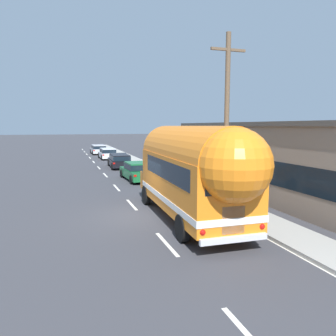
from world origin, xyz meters
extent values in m
plane|color=#38383D|center=(0.00, 0.00, 0.00)|extent=(300.00, 300.00, 0.00)
cube|color=silver|center=(0.00, -3.84, 0.00)|extent=(0.14, 2.40, 0.01)
cube|color=silver|center=(0.00, 2.16, 0.00)|extent=(0.14, 2.40, 0.01)
cube|color=silver|center=(0.00, 7.10, 0.00)|extent=(0.14, 2.40, 0.01)
cube|color=silver|center=(0.00, 12.99, 0.00)|extent=(0.14, 2.40, 0.01)
cube|color=silver|center=(0.00, 18.05, 0.00)|extent=(0.14, 2.40, 0.01)
cube|color=silver|center=(0.00, 23.55, 0.00)|extent=(0.14, 2.40, 0.01)
cube|color=silver|center=(0.00, 28.71, 0.00)|extent=(0.14, 2.40, 0.01)
cube|color=silver|center=(0.00, 34.16, 0.00)|extent=(0.14, 2.40, 0.01)
cube|color=silver|center=(0.00, 39.05, 0.00)|extent=(0.14, 2.40, 0.01)
cube|color=silver|center=(0.00, 44.24, 0.00)|extent=(0.14, 2.40, 0.01)
cube|color=silver|center=(3.69, 12.00, 0.00)|extent=(0.12, 80.00, 0.01)
cube|color=#9E9B93|center=(4.65, 10.00, 0.07)|extent=(1.92, 90.00, 0.15)
cube|color=gray|center=(10.65, 1.76, 2.05)|extent=(8.17, 20.18, 4.10)
cube|color=#4C4742|center=(10.65, 1.76, 4.22)|extent=(8.47, 20.48, 0.24)
cube|color=black|center=(6.59, 1.76, 1.80)|extent=(0.08, 18.18, 1.20)
cylinder|color=brown|center=(4.29, -0.05, 4.25)|extent=(0.24, 0.24, 8.50)
cube|color=brown|center=(4.29, -0.05, 7.70)|extent=(1.80, 0.12, 0.12)
cube|color=orange|center=(1.83, -1.53, 1.75)|extent=(2.72, 7.86, 2.30)
cylinder|color=orange|center=(1.83, -1.53, 2.90)|extent=(2.66, 7.76, 2.45)
sphere|color=orange|center=(1.72, -5.37, 2.90)|extent=(2.40, 2.40, 2.40)
cube|color=orange|center=(1.95, 3.02, 1.07)|extent=(2.30, 1.36, 0.95)
cube|color=white|center=(1.83, -1.53, 1.10)|extent=(2.76, 7.90, 0.24)
cube|color=black|center=(1.82, -1.83, 2.35)|extent=(2.70, 6.07, 0.76)
cube|color=black|center=(1.72, -5.38, 2.40)|extent=(2.00, 0.14, 0.84)
cube|color=white|center=(1.72, -5.39, 1.15)|extent=(0.80, 0.08, 0.90)
cube|color=silver|center=(1.72, -5.48, 0.55)|extent=(2.34, 0.20, 0.20)
sphere|color=red|center=(0.67, -5.38, 0.85)|extent=(0.20, 0.20, 0.20)
sphere|color=red|center=(2.77, -5.43, 0.85)|extent=(0.20, 0.20, 0.20)
cube|color=black|center=(1.94, 2.42, 2.40)|extent=(2.14, 0.16, 0.96)
cube|color=silver|center=(1.97, 3.71, 0.95)|extent=(0.90, 0.12, 0.56)
cylinder|color=black|center=(0.75, 2.00, 0.50)|extent=(0.29, 1.01, 1.00)
cylinder|color=black|center=(3.09, 1.94, 0.50)|extent=(0.29, 1.01, 1.00)
cylinder|color=black|center=(0.59, -3.79, 0.50)|extent=(0.29, 1.01, 1.00)
cylinder|color=black|center=(2.93, -3.86, 0.50)|extent=(0.29, 1.01, 1.00)
cube|color=#196633|center=(2.08, 9.74, 0.52)|extent=(2.06, 4.68, 0.60)
cube|color=#196633|center=(2.09, 9.61, 1.09)|extent=(1.77, 2.32, 0.55)
cube|color=black|center=(2.09, 9.61, 1.06)|extent=(1.84, 2.36, 0.43)
cube|color=red|center=(1.35, 7.40, 0.70)|extent=(0.20, 0.05, 0.14)
cube|color=red|center=(3.00, 7.46, 0.70)|extent=(0.20, 0.05, 0.14)
cylinder|color=black|center=(1.12, 11.31, 0.32)|extent=(0.22, 0.65, 0.64)
cylinder|color=black|center=(2.93, 11.38, 0.32)|extent=(0.22, 0.65, 0.64)
cylinder|color=black|center=(1.24, 8.10, 0.32)|extent=(0.22, 0.65, 0.64)
cylinder|color=black|center=(3.05, 8.17, 0.32)|extent=(0.22, 0.65, 0.64)
cube|color=black|center=(1.96, 17.63, 0.52)|extent=(1.96, 4.75, 0.60)
cube|color=black|center=(1.95, 17.15, 1.09)|extent=(1.72, 3.49, 0.55)
cube|color=black|center=(1.95, 17.15, 1.06)|extent=(1.78, 3.54, 0.43)
cube|color=red|center=(1.10, 15.30, 0.70)|extent=(0.20, 0.05, 0.14)
cube|color=red|center=(2.66, 15.25, 0.70)|extent=(0.20, 0.05, 0.14)
cylinder|color=black|center=(1.16, 19.30, 0.32)|extent=(0.22, 0.65, 0.64)
cylinder|color=black|center=(2.88, 19.24, 0.32)|extent=(0.22, 0.65, 0.64)
cylinder|color=black|center=(1.05, 16.01, 0.32)|extent=(0.22, 0.65, 0.64)
cylinder|color=black|center=(2.76, 15.95, 0.32)|extent=(0.22, 0.65, 0.64)
cube|color=white|center=(1.98, 26.49, 0.52)|extent=(1.83, 4.31, 0.60)
cube|color=white|center=(1.98, 26.02, 1.09)|extent=(1.61, 2.85, 0.55)
cube|color=black|center=(1.98, 26.02, 1.06)|extent=(1.67, 2.90, 0.43)
cube|color=red|center=(1.23, 24.33, 0.70)|extent=(0.20, 0.04, 0.14)
cube|color=red|center=(2.77, 24.35, 0.70)|extent=(0.20, 0.04, 0.14)
cylinder|color=black|center=(1.11, 27.93, 0.32)|extent=(0.21, 0.64, 0.64)
cylinder|color=black|center=(2.81, 27.94, 0.32)|extent=(0.21, 0.64, 0.64)
cylinder|color=black|center=(1.14, 25.04, 0.32)|extent=(0.21, 0.64, 0.64)
cylinder|color=black|center=(2.84, 25.06, 0.32)|extent=(0.21, 0.64, 0.64)
cube|color=silver|center=(1.65, 34.00, 0.52)|extent=(1.97, 4.35, 0.60)
cube|color=silver|center=(1.65, 33.53, 1.09)|extent=(1.75, 3.09, 0.55)
cube|color=black|center=(1.65, 33.53, 1.06)|extent=(1.81, 3.13, 0.43)
cube|color=red|center=(0.85, 31.82, 0.70)|extent=(0.20, 0.04, 0.14)
cube|color=red|center=(2.51, 31.85, 0.70)|extent=(0.20, 0.04, 0.14)
cylinder|color=black|center=(0.71, 35.44, 0.32)|extent=(0.21, 0.64, 0.64)
cylinder|color=black|center=(2.53, 35.47, 0.32)|extent=(0.21, 0.64, 0.64)
cylinder|color=black|center=(0.76, 32.53, 0.32)|extent=(0.21, 0.64, 0.64)
cylinder|color=black|center=(2.58, 32.56, 0.32)|extent=(0.21, 0.64, 0.64)
camera|label=1|loc=(-3.35, -14.20, 4.12)|focal=34.51mm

